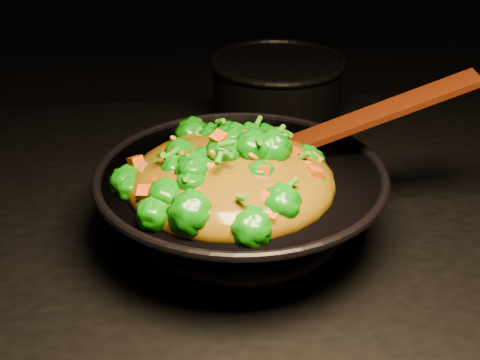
{
  "coord_description": "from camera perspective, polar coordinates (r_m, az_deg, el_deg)",
  "views": [
    {
      "loc": [
        -0.06,
        -0.78,
        1.4
      ],
      "look_at": [
        0.0,
        -0.03,
        0.99
      ],
      "focal_mm": 50.0,
      "sensor_mm": 36.0,
      "label": 1
    }
  ],
  "objects": [
    {
      "name": "wok",
      "position": [
        0.86,
        0.06,
        -2.37
      ],
      "size": [
        0.43,
        0.43,
        0.1
      ],
      "primitive_type": null,
      "rotation": [
        0.0,
        0.0,
        0.22
      ],
      "color": "black",
      "rests_on": "stovetop"
    },
    {
      "name": "stir_fry",
      "position": [
        0.79,
        -0.76,
        2.32
      ],
      "size": [
        0.31,
        0.31,
        0.09
      ],
      "primitive_type": null,
      "rotation": [
        0.0,
        0.0,
        0.26
      ],
      "color": "#0D6C07",
      "rests_on": "wok"
    },
    {
      "name": "spatula",
      "position": [
        0.88,
        10.54,
        5.17
      ],
      "size": [
        0.28,
        0.06,
        0.12
      ],
      "primitive_type": "cube",
      "rotation": [
        0.0,
        -0.38,
        -0.07
      ],
      "color": "#3D1707",
      "rests_on": "wok"
    },
    {
      "name": "back_pot",
      "position": [
        1.18,
        3.18,
        7.41
      ],
      "size": [
        0.27,
        0.27,
        0.13
      ],
      "primitive_type": "cylinder",
      "rotation": [
        0.0,
        0.0,
        0.24
      ],
      "color": "black",
      "rests_on": "stovetop"
    }
  ]
}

